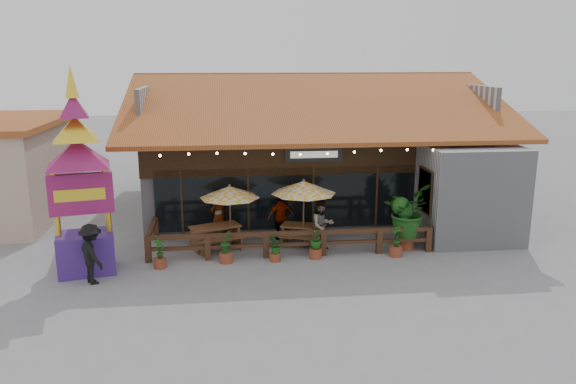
{
  "coord_description": "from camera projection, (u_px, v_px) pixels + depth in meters",
  "views": [
    {
      "loc": [
        -3.8,
        -18.85,
        6.77
      ],
      "look_at": [
        -1.52,
        1.5,
        1.84
      ],
      "focal_mm": 35.0,
      "sensor_mm": 36.0,
      "label": 1
    }
  ],
  "objects": [
    {
      "name": "ground",
      "position": [
        334.0,
        250.0,
        20.21
      ],
      "size": [
        100.0,
        100.0,
        0.0
      ],
      "primitive_type": "plane",
      "color": "gray",
      "rests_on": "ground"
    },
    {
      "name": "diner_b",
      "position": [
        322.0,
        225.0,
        20.03
      ],
      "size": [
        1.06,
        0.93,
        1.83
      ],
      "primitive_type": "imported",
      "rotation": [
        0.0,
        0.0,
        0.31
      ],
      "color": "#362211",
      "rests_on": "ground"
    },
    {
      "name": "patio_railing",
      "position": [
        273.0,
        238.0,
        19.56
      ],
      "size": [
        10.0,
        2.6,
        0.92
      ],
      "color": "#452A18",
      "rests_on": "ground"
    },
    {
      "name": "restaurant_building",
      "position": [
        314.0,
        158.0,
        26.11
      ],
      "size": [
        15.5,
        14.73,
        6.09
      ],
      "color": "#ACADB2",
      "rests_on": "ground"
    },
    {
      "name": "tropical_plant",
      "position": [
        407.0,
        212.0,
        20.09
      ],
      "size": [
        2.22,
        2.27,
        2.38
      ],
      "color": "brown",
      "rests_on": "ground"
    },
    {
      "name": "planter_e",
      "position": [
        396.0,
        243.0,
        19.48
      ],
      "size": [
        0.45,
        0.45,
        1.11
      ],
      "color": "brown",
      "rests_on": "ground"
    },
    {
      "name": "picnic_table_right",
      "position": [
        303.0,
        231.0,
        20.68
      ],
      "size": [
        1.96,
        1.83,
        0.76
      ],
      "color": "brown",
      "rests_on": "ground"
    },
    {
      "name": "planter_d",
      "position": [
        316.0,
        244.0,
        19.28
      ],
      "size": [
        0.53,
        0.53,
        1.06
      ],
      "color": "brown",
      "rests_on": "ground"
    },
    {
      "name": "picnic_table_left",
      "position": [
        215.0,
        233.0,
        20.3
      ],
      "size": [
        2.2,
        2.06,
        0.84
      ],
      "color": "brown",
      "rests_on": "ground"
    },
    {
      "name": "diner_a",
      "position": [
        219.0,
        216.0,
        21.08
      ],
      "size": [
        0.82,
        0.78,
        1.89
      ],
      "primitive_type": "imported",
      "rotation": [
        0.0,
        0.0,
        3.79
      ],
      "color": "#362211",
      "rests_on": "ground"
    },
    {
      "name": "umbrella_left",
      "position": [
        230.0,
        192.0,
        20.18
      ],
      "size": [
        2.44,
        2.44,
        2.33
      ],
      "color": "brown",
      "rests_on": "ground"
    },
    {
      "name": "thai_sign_tower",
      "position": [
        78.0,
        159.0,
        17.29
      ],
      "size": [
        3.1,
        3.1,
        7.04
      ],
      "color": "#41227D",
      "rests_on": "ground"
    },
    {
      "name": "planter_b",
      "position": [
        226.0,
        248.0,
        18.87
      ],
      "size": [
        0.46,
        0.5,
        1.11
      ],
      "color": "brown",
      "rests_on": "ground"
    },
    {
      "name": "diner_c",
      "position": [
        281.0,
        217.0,
        21.25
      ],
      "size": [
        1.11,
        0.68,
        1.77
      ],
      "primitive_type": "imported",
      "rotation": [
        0.0,
        0.0,
        3.4
      ],
      "color": "#362211",
      "rests_on": "ground"
    },
    {
      "name": "pedestrian",
      "position": [
        92.0,
        254.0,
        17.06
      ],
      "size": [
        1.25,
        1.4,
        1.88
      ],
      "primitive_type": "imported",
      "rotation": [
        0.0,
        0.0,
        2.16
      ],
      "color": "black",
      "rests_on": "ground"
    },
    {
      "name": "umbrella_right",
      "position": [
        304.0,
        188.0,
        20.2
      ],
      "size": [
        2.38,
        2.38,
        2.52
      ],
      "color": "brown",
      "rests_on": "ground"
    },
    {
      "name": "planter_a",
      "position": [
        160.0,
        256.0,
        18.41
      ],
      "size": [
        0.43,
        0.41,
        1.0
      ],
      "color": "brown",
      "rests_on": "ground"
    },
    {
      "name": "planter_c",
      "position": [
        275.0,
        248.0,
        18.99
      ],
      "size": [
        0.69,
        0.68,
        0.87
      ],
      "color": "brown",
      "rests_on": "ground"
    }
  ]
}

